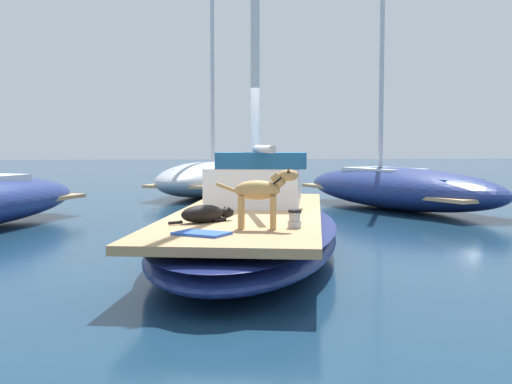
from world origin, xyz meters
name	(u,v)px	position (x,y,z in m)	size (l,w,h in m)	color
ground_plane	(249,256)	(0.00, 0.00, 0.00)	(120.00, 120.00, 0.00)	navy
sailboat_main	(249,233)	(0.00, 0.00, 0.34)	(3.85, 7.58, 0.66)	navy
mast_main	(256,4)	(0.17, 0.73, 3.76)	(0.14, 2.27, 6.91)	silver
cabin_house	(257,183)	(0.23, 1.09, 1.01)	(1.80, 2.45, 0.84)	silver
dog_tan	(261,192)	(-0.04, -1.99, 1.08)	(0.94, 0.30, 0.70)	tan
dog_black	(205,214)	(-0.66, -1.30, 0.77)	(0.84, 0.59, 0.22)	black
deck_winch	(295,219)	(0.36, -1.93, 0.76)	(0.16, 0.16, 0.21)	#B7B7BC
coiled_rope	(198,217)	(-0.74, -0.87, 0.68)	(0.32, 0.32, 0.04)	beige
deck_towel	(202,233)	(-0.72, -2.39, 0.68)	(0.56, 0.36, 0.03)	blue
moored_boat_far_astern	(206,178)	(-0.38, 10.98, 0.58)	(4.32, 6.44, 8.28)	#B2B7C1
moored_boat_starboard_side	(398,187)	(4.32, 6.47, 0.55)	(4.70, 7.35, 6.99)	navy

